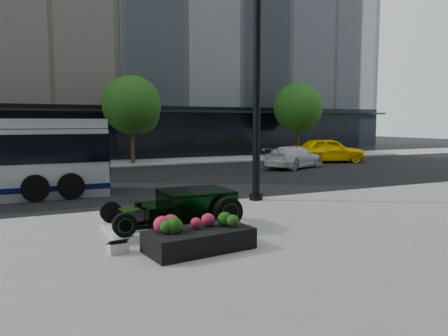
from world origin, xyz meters
name	(u,v)px	position (x,y,z in m)	size (l,w,h in m)	color
ground	(189,196)	(0.00, 0.00, 0.00)	(120.00, 120.00, 0.00)	black
sidewalk_near	(416,290)	(0.00, -10.50, 0.06)	(70.00, 17.00, 0.12)	gray
sidewalk_far	(115,163)	(0.00, 14.00, 0.06)	(70.00, 4.00, 0.12)	gray
street_trees	(134,107)	(1.15, 13.07, 3.77)	(29.80, 3.80, 5.70)	black
display_plinth	(176,226)	(-2.30, -5.14, 0.20)	(3.40, 1.80, 0.15)	silver
hot_rod	(188,205)	(-1.97, -5.14, 0.70)	(3.22, 2.00, 0.81)	black
info_plaque	(118,247)	(-4.04, -6.56, 0.24)	(0.44, 0.35, 0.31)	silver
lamppost	(257,86)	(1.57, -2.39, 4.02)	(0.46, 0.46, 8.44)	black
flower_planter	(199,238)	(-2.45, -7.08, 0.38)	(2.33, 1.36, 0.72)	black
white_sedan	(294,157)	(9.44, 6.79, 0.67)	(1.88, 4.62, 1.34)	silver
yellow_taxi	(328,150)	(13.81, 8.99, 0.85)	(2.02, 5.02, 1.71)	#FFD300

